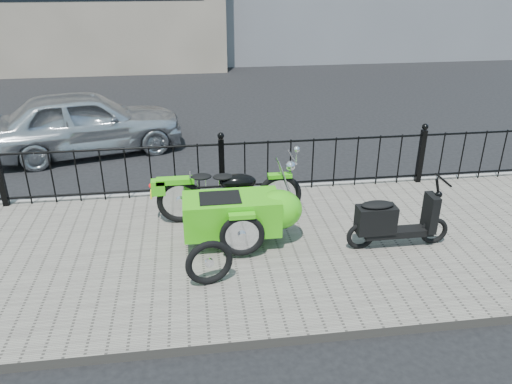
{
  "coord_description": "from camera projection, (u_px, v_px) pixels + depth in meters",
  "views": [
    {
      "loc": [
        -0.49,
        -6.42,
        3.7
      ],
      "look_at": [
        0.38,
        -0.1,
        0.75
      ],
      "focal_mm": 35.0,
      "sensor_mm": 36.0,
      "label": 1
    }
  ],
  "objects": [
    {
      "name": "ground",
      "position": [
        229.0,
        236.0,
        7.39
      ],
      "size": [
        120.0,
        120.0,
        0.0
      ],
      "primitive_type": "plane",
      "color": "black",
      "rests_on": "ground"
    },
    {
      "name": "sidewalk",
      "position": [
        233.0,
        251.0,
        6.92
      ],
      "size": [
        30.0,
        3.8,
        0.12
      ],
      "primitive_type": "cube",
      "color": "#686157",
      "rests_on": "ground"
    },
    {
      "name": "curb",
      "position": [
        222.0,
        192.0,
        8.66
      ],
      "size": [
        30.0,
        0.1,
        0.12
      ],
      "primitive_type": "cube",
      "color": "gray",
      "rests_on": "ground"
    },
    {
      "name": "iron_fence",
      "position": [
        222.0,
        167.0,
        8.31
      ],
      "size": [
        14.11,
        0.11,
        1.08
      ],
      "color": "black",
      "rests_on": "sidewalk"
    },
    {
      "name": "motorcycle_sidecar",
      "position": [
        243.0,
        208.0,
        6.92
      ],
      "size": [
        2.28,
        1.48,
        0.98
      ],
      "color": "black",
      "rests_on": "sidewalk"
    },
    {
      "name": "scooter",
      "position": [
        392.0,
        222.0,
        6.75
      ],
      "size": [
        1.45,
        0.42,
        0.98
      ],
      "color": "black",
      "rests_on": "sidewalk"
    },
    {
      "name": "spare_tire",
      "position": [
        209.0,
        263.0,
        5.99
      ],
      "size": [
        0.6,
        0.22,
        0.59
      ],
      "primitive_type": "torus",
      "rotation": [
        1.57,
        0.0,
        0.23
      ],
      "color": "black",
      "rests_on": "sidewalk"
    },
    {
      "name": "sedan_car",
      "position": [
        86.0,
        122.0,
        10.38
      ],
      "size": [
        4.19,
        2.5,
        1.33
      ],
      "primitive_type": "imported",
      "rotation": [
        0.0,
        0.0,
        1.82
      ],
      "color": "#BBBDC2",
      "rests_on": "ground"
    }
  ]
}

